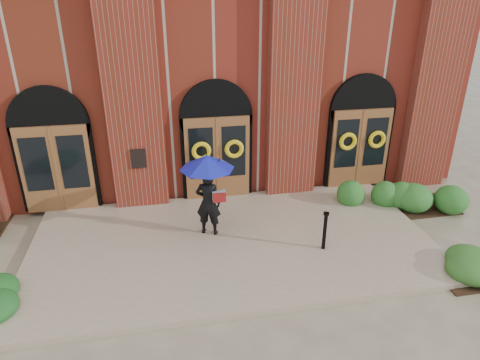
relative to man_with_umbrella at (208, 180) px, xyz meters
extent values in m
plane|color=tan|center=(0.54, -0.64, -1.66)|extent=(90.00, 90.00, 0.00)
cube|color=tan|center=(0.54, -0.49, -1.59)|extent=(10.00, 5.30, 0.15)
cube|color=maroon|center=(0.54, 8.26, 1.84)|extent=(16.00, 12.00, 7.00)
cube|color=black|center=(-1.71, 1.83, -0.01)|extent=(0.40, 0.05, 0.55)
cube|color=maroon|center=(-1.71, 2.09, 1.84)|extent=(1.50, 0.45, 7.00)
cube|color=maroon|center=(2.79, 2.09, 1.84)|extent=(1.50, 0.45, 7.00)
cube|color=maroon|center=(7.29, 2.09, 1.84)|extent=(1.50, 0.45, 7.00)
cube|color=brown|center=(-3.96, 2.07, -0.26)|extent=(1.90, 0.10, 2.50)
cylinder|color=black|center=(-3.96, 2.21, 0.99)|extent=(2.10, 0.22, 2.10)
cube|color=brown|center=(0.54, 2.07, -0.26)|extent=(1.90, 0.10, 2.50)
cylinder|color=black|center=(0.54, 2.21, 0.99)|extent=(2.10, 0.22, 2.10)
cube|color=brown|center=(5.04, 2.07, -0.26)|extent=(1.90, 0.10, 2.50)
cylinder|color=black|center=(5.04, 2.21, 0.99)|extent=(2.10, 0.22, 2.10)
torus|color=yellow|center=(0.06, 1.95, 0.04)|extent=(0.57, 0.13, 0.57)
torus|color=yellow|center=(1.02, 1.95, 0.04)|extent=(0.57, 0.13, 0.57)
torus|color=yellow|center=(4.56, 1.95, 0.04)|extent=(0.57, 0.13, 0.57)
torus|color=yellow|center=(5.52, 1.95, 0.04)|extent=(0.57, 0.13, 0.57)
imported|color=black|center=(0.00, 0.00, -0.64)|extent=(0.75, 0.62, 1.75)
cone|color=#141BA2|center=(0.00, 0.00, 0.47)|extent=(1.74, 1.74, 0.35)
cylinder|color=black|center=(0.05, -0.05, 0.01)|extent=(0.02, 0.02, 0.59)
cube|color=#B2B5B8|center=(0.25, -0.14, -0.40)|extent=(0.36, 0.27, 0.26)
cube|color=maroon|center=(0.25, -0.23, -0.40)|extent=(0.31, 0.14, 0.26)
cube|color=black|center=(2.66, -1.26, -1.04)|extent=(0.11, 0.11, 0.95)
cube|color=black|center=(2.66, -1.26, -0.54)|extent=(0.18, 0.18, 0.04)
ellipsoid|color=#276022|center=(5.74, 0.54, -1.28)|extent=(3.00, 1.20, 0.77)
ellipsoid|color=#2A571F|center=(5.64, -2.64, -1.41)|extent=(1.42, 1.21, 0.50)
camera|label=1|loc=(-1.03, -9.60, 4.35)|focal=32.00mm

